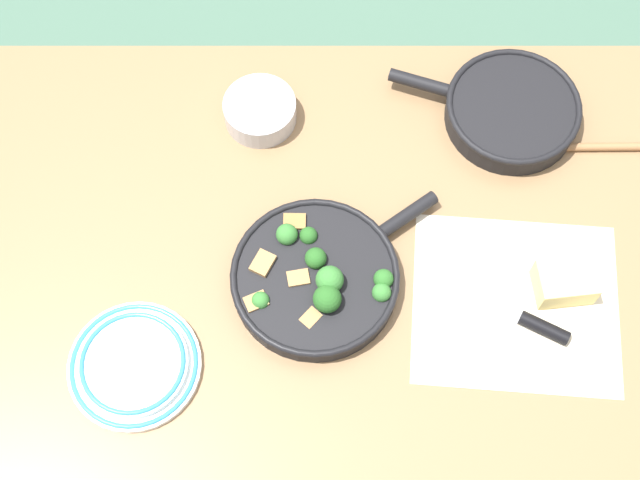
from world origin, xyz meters
TOP-DOWN VIEW (x-y plane):
  - ground_plane at (0.00, 0.00)m, footprint 14.00×14.00m
  - dining_table_red at (0.00, 0.00)m, footprint 1.33×0.84m
  - skillet_broccoli at (-0.01, -0.07)m, footprint 0.36×0.31m
  - skillet_eggs at (0.35, 0.26)m, footprint 0.35×0.25m
  - wooden_spoon at (0.47, 0.19)m, footprint 0.36×0.04m
  - parchment_sheet at (0.33, -0.11)m, footprint 0.37×0.33m
  - grater_knife at (0.33, -0.13)m, footprint 0.24×0.14m
  - cheese_block at (0.41, -0.08)m, footprint 0.10×0.08m
  - dinner_plate_stack at (-0.30, -0.22)m, footprint 0.22×0.22m
  - prep_bowl_steel at (-0.11, 0.26)m, footprint 0.13×0.13m

SIDE VIEW (x-z plane):
  - ground_plane at x=0.00m, z-range 0.00..0.00m
  - dining_table_red at x=0.00m, z-range 0.29..1.01m
  - parchment_sheet at x=0.33m, z-range 0.73..0.73m
  - wooden_spoon at x=0.47m, z-range 0.73..0.74m
  - grater_knife at x=0.33m, z-range 0.72..0.75m
  - dinner_plate_stack at x=-0.30m, z-range 0.73..0.75m
  - prep_bowl_steel at x=-0.11m, z-range 0.73..0.77m
  - skillet_broccoli at x=-0.01m, z-range 0.71..0.79m
  - skillet_eggs at x=0.35m, z-range 0.73..0.78m
  - cheese_block at x=0.41m, z-range 0.73..0.78m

